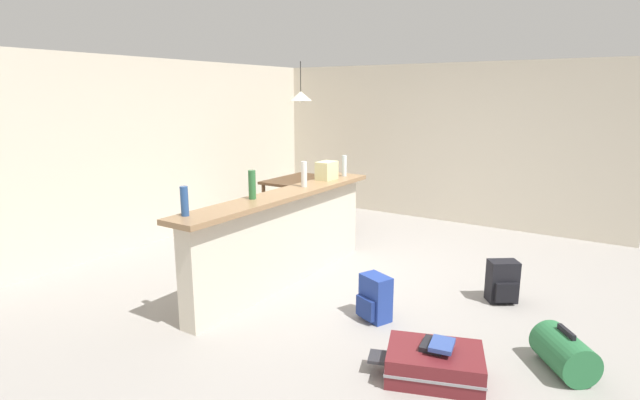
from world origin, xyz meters
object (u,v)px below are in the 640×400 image
object	(u,v)px
backpack_black	(503,282)
duffel_bag_green	(564,353)
bottle_blue	(184,201)
dining_table	(301,185)
book_stack	(437,345)
grocery_bag	(327,171)
suitcase_flat_maroon	(434,364)
bottle_white	(304,174)
dining_chair_near_partition	(331,197)
bottle_green	(252,185)
backpack_blue	(375,299)
bottle_clear	(344,166)
pendant_lamp	(301,96)

from	to	relation	value
backpack_black	duffel_bag_green	world-z (taller)	backpack_black
bottle_blue	dining_table	xyz separation A→B (m)	(3.31, 1.14, -0.49)
book_stack	grocery_bag	bearing A→B (deg)	49.26
grocery_bag	book_stack	bearing A→B (deg)	-130.74
suitcase_flat_maroon	bottle_white	bearing A→B (deg)	57.88
bottle_white	duffel_bag_green	world-z (taller)	bottle_white
book_stack	dining_chair_near_partition	bearing A→B (deg)	43.01
dining_chair_near_partition	duffel_bag_green	bearing A→B (deg)	-123.74
dining_chair_near_partition	bottle_green	bearing A→B (deg)	-165.90
dining_table	backpack_blue	size ratio (longest dim) A/B	2.62
bottle_green	dining_chair_near_partition	distance (m)	2.63
duffel_bag_green	book_stack	world-z (taller)	duffel_bag_green
duffel_bag_green	book_stack	xyz separation A→B (m)	(-0.59, 0.77, 0.10)
bottle_clear	book_stack	bearing A→B (deg)	-136.34
bottle_green	book_stack	world-z (taller)	bottle_green
dining_table	book_stack	bearing A→B (deg)	-131.73
bottle_clear	dining_table	world-z (taller)	bottle_clear
bottle_clear	duffel_bag_green	bearing A→B (deg)	-118.85
bottle_green	grocery_bag	bearing A→B (deg)	-0.68
pendant_lamp	backpack_black	world-z (taller)	pendant_lamp
dining_table	book_stack	xyz separation A→B (m)	(-2.92, -3.27, -0.39)
pendant_lamp	suitcase_flat_maroon	xyz separation A→B (m)	(-2.99, -3.28, -1.89)
duffel_bag_green	backpack_blue	bearing A→B (deg)	89.64
bottle_green	pendant_lamp	size ratio (longest dim) A/B	0.47
pendant_lamp	backpack_blue	bearing A→B (deg)	-133.66
grocery_bag	backpack_black	xyz separation A→B (m)	(-0.15, -2.16, -0.92)
bottle_green	dining_chair_near_partition	bearing A→B (deg)	14.10
bottle_blue	bottle_green	distance (m)	0.84
bottle_blue	dining_table	bearing A→B (deg)	18.95
bottle_green	backpack_black	size ratio (longest dim) A/B	0.69
dining_chair_near_partition	backpack_blue	world-z (taller)	dining_chair_near_partition
suitcase_flat_maroon	pendant_lamp	bearing A→B (deg)	47.67
pendant_lamp	book_stack	world-z (taller)	pendant_lamp
bottle_blue	dining_chair_near_partition	bearing A→B (deg)	10.11
bottle_clear	pendant_lamp	xyz separation A→B (m)	(0.84, 1.26, 0.86)
bottle_green	book_stack	size ratio (longest dim) A/B	1.09
bottle_clear	duffel_bag_green	world-z (taller)	bottle_clear
bottle_green	bottle_white	world-z (taller)	bottle_green
backpack_black	suitcase_flat_maroon	bearing A→B (deg)	176.96
dining_chair_near_partition	backpack_black	xyz separation A→B (m)	(-1.27, -2.80, -0.31)
bottle_blue	bottle_white	bearing A→B (deg)	-3.07
dining_table	backpack_blue	xyz separation A→B (m)	(-2.32, -2.47, -0.44)
dining_chair_near_partition	duffel_bag_green	distance (m)	4.21
bottle_blue	dining_chair_near_partition	distance (m)	3.42
bottle_blue	bottle_green	bearing A→B (deg)	-2.13
bottle_green	dining_chair_near_partition	xyz separation A→B (m)	(2.48, 0.62, -0.64)
book_stack	bottle_clear	bearing A→B (deg)	43.66
backpack_black	grocery_bag	bearing A→B (deg)	86.04
bottle_green	grocery_bag	xyz separation A→B (m)	(1.35, -0.02, -0.03)
bottle_clear	duffel_bag_green	xyz separation A→B (m)	(-1.54, -2.80, -0.99)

